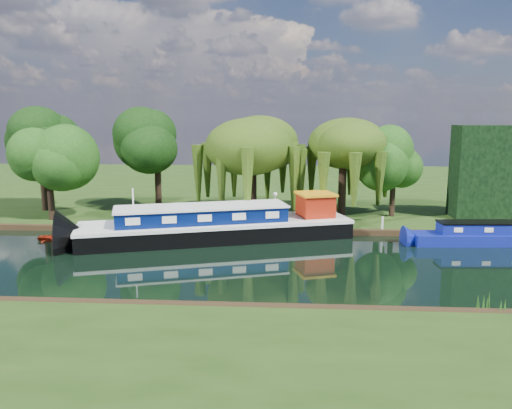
# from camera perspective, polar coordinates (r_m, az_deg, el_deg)

# --- Properties ---
(ground) EXTENTS (120.00, 120.00, 0.00)m
(ground) POSITION_cam_1_polar(r_m,az_deg,el_deg) (31.81, 0.70, -6.74)
(ground) COLOR black
(far_bank) EXTENTS (120.00, 52.00, 0.45)m
(far_bank) POSITION_cam_1_polar(r_m,az_deg,el_deg) (65.05, 2.34, 2.10)
(far_bank) COLOR #1B340E
(far_bank) RESTS_ON ground
(dutch_barge) EXTENTS (20.77, 10.44, 4.29)m
(dutch_barge) POSITION_cam_1_polar(r_m,az_deg,el_deg) (37.80, -4.24, -2.40)
(dutch_barge) COLOR black
(dutch_barge) RESTS_ON ground
(narrowboat) EXTENTS (12.46, 2.80, 1.80)m
(narrowboat) POSITION_cam_1_polar(r_m,az_deg,el_deg) (40.40, 25.95, -3.20)
(narrowboat) COLOR navy
(narrowboat) RESTS_ON ground
(red_dinghy) EXTENTS (3.01, 2.42, 0.55)m
(red_dinghy) POSITION_cam_1_polar(r_m,az_deg,el_deg) (40.72, -21.79, -3.73)
(red_dinghy) COLOR maroon
(red_dinghy) RESTS_ON ground
(white_cruiser) EXTENTS (2.57, 2.27, 1.26)m
(white_cruiser) POSITION_cam_1_polar(r_m,az_deg,el_deg) (39.25, 21.30, -4.20)
(white_cruiser) COLOR silver
(white_cruiser) RESTS_ON ground
(willow_left) EXTENTS (6.92, 6.92, 8.30)m
(willow_left) POSITION_cam_1_polar(r_m,az_deg,el_deg) (44.24, -0.39, 6.52)
(willow_left) COLOR black
(willow_left) RESTS_ON far_bank
(willow_right) EXTENTS (6.37, 6.37, 7.76)m
(willow_right) POSITION_cam_1_polar(r_m,az_deg,el_deg) (44.77, 9.94, 5.94)
(willow_right) COLOR black
(willow_right) RESTS_ON far_bank
(tree_far_left) EXTENTS (4.84, 4.84, 7.80)m
(tree_far_left) POSITION_cam_1_polar(r_m,az_deg,el_deg) (45.64, -22.68, 5.00)
(tree_far_left) COLOR black
(tree_far_left) RESTS_ON far_bank
(tree_far_back) EXTENTS (5.16, 5.16, 8.68)m
(tree_far_back) POSITION_cam_1_polar(r_m,az_deg,el_deg) (50.56, -23.37, 6.18)
(tree_far_back) COLOR black
(tree_far_back) RESTS_ON far_bank
(tree_far_mid) EXTENTS (5.36, 5.36, 8.77)m
(tree_far_mid) POSITION_cam_1_polar(r_m,az_deg,el_deg) (47.90, -11.27, 6.62)
(tree_far_mid) COLOR black
(tree_far_mid) RESTS_ON far_bank
(tree_far_right) EXTENTS (4.20, 4.20, 6.87)m
(tree_far_right) POSITION_cam_1_polar(r_m,az_deg,el_deg) (45.30, 15.50, 4.61)
(tree_far_right) COLOR black
(tree_far_right) RESTS_ON far_bank
(conifer_hedge) EXTENTS (6.00, 3.00, 8.00)m
(conifer_hedge) POSITION_cam_1_polar(r_m,az_deg,el_deg) (47.91, 25.09, 3.41)
(conifer_hedge) COLOR black
(conifer_hedge) RESTS_ON far_bank
(lamppost) EXTENTS (0.36, 0.36, 2.56)m
(lamppost) POSITION_cam_1_polar(r_m,az_deg,el_deg) (41.48, 2.19, 0.64)
(lamppost) COLOR silver
(lamppost) RESTS_ON far_bank
(mooring_posts) EXTENTS (19.16, 0.16, 1.00)m
(mooring_posts) POSITION_cam_1_polar(r_m,az_deg,el_deg) (39.73, 0.64, -1.93)
(mooring_posts) COLOR silver
(mooring_posts) RESTS_ON far_bank
(reeds_near) EXTENTS (33.70, 1.50, 1.10)m
(reeds_near) POSITION_cam_1_polar(r_m,az_deg,el_deg) (24.96, 15.93, -10.58)
(reeds_near) COLOR #1D4713
(reeds_near) RESTS_ON ground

